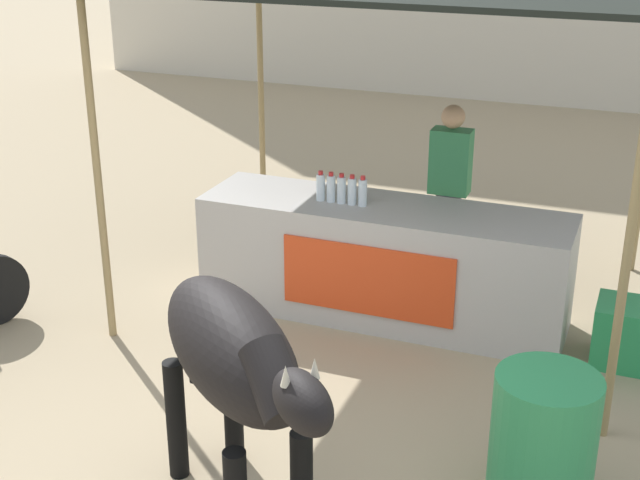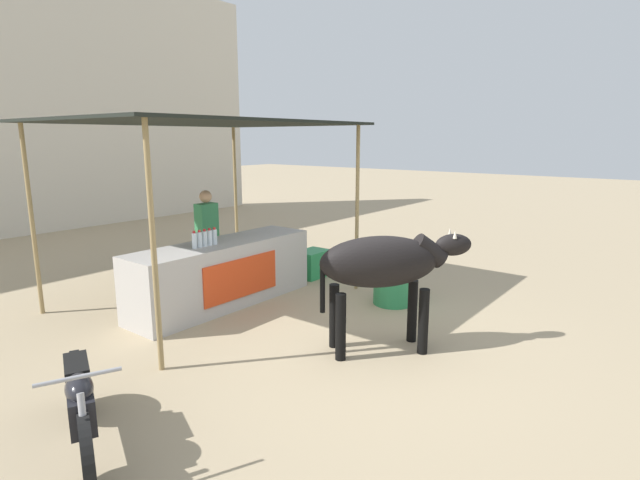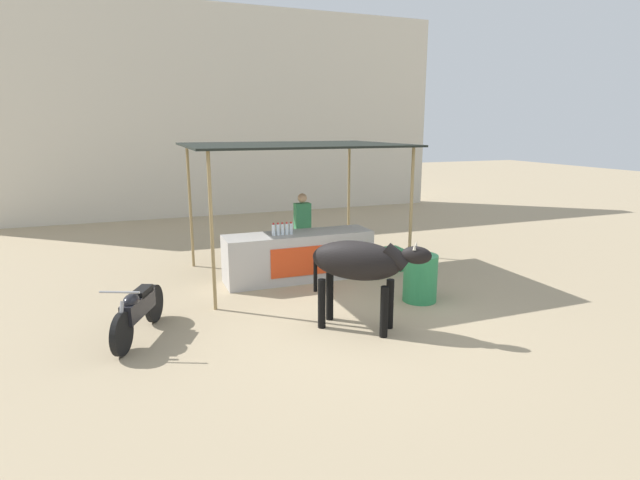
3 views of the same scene
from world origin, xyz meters
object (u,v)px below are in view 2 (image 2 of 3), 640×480
object	(u,v)px
vendor_behind_counter	(208,239)
motorcycle_parked	(80,402)
stall_counter	(223,273)
cooler_box	(312,264)
cow	(385,265)
water_barrel	(394,277)

from	to	relation	value
vendor_behind_counter	motorcycle_parked	distance (m)	4.39
stall_counter	cooler_box	xyz separation A→B (m)	(2.01, -0.10, -0.24)
stall_counter	motorcycle_parked	distance (m)	3.66
cow	vendor_behind_counter	bearing A→B (deg)	85.19
water_barrel	motorcycle_parked	distance (m)	4.72
water_barrel	cow	world-z (taller)	cow
cooler_box	cow	world-z (taller)	cow
vendor_behind_counter	cow	bearing A→B (deg)	-94.81
stall_counter	cow	world-z (taller)	cow
vendor_behind_counter	cooler_box	size ratio (longest dim) A/B	2.75
cooler_box	water_barrel	world-z (taller)	water_barrel
vendor_behind_counter	stall_counter	bearing A→B (deg)	-114.67
water_barrel	cow	xyz separation A→B (m)	(-1.54, -0.75, 0.61)
water_barrel	cow	size ratio (longest dim) A/B	0.53
vendor_behind_counter	cow	xyz separation A→B (m)	(-0.30, -3.51, 0.18)
stall_counter	cooler_box	size ratio (longest dim) A/B	5.00
cow	stall_counter	bearing A→B (deg)	91.04
stall_counter	cow	bearing A→B (deg)	-88.96
cooler_box	stall_counter	bearing A→B (deg)	177.23
vendor_behind_counter	cooler_box	world-z (taller)	vendor_behind_counter
vendor_behind_counter	motorcycle_parked	world-z (taller)	vendor_behind_counter
stall_counter	cow	distance (m)	2.82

